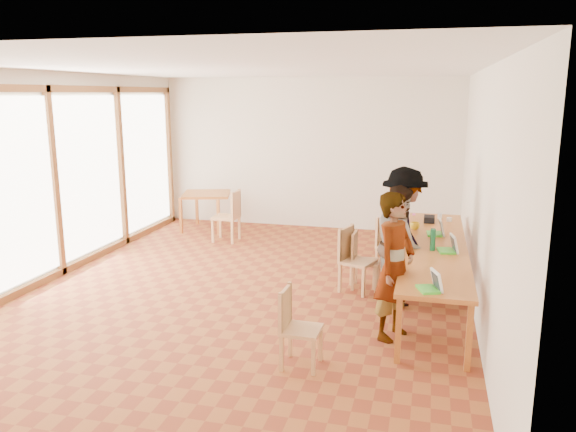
% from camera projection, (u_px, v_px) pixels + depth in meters
% --- Properties ---
extents(ground, '(8.00, 8.00, 0.00)m').
position_uv_depth(ground, '(247.00, 291.00, 7.80)').
color(ground, '#954D24').
rests_on(ground, ground).
extents(wall_back, '(6.00, 0.10, 3.00)m').
position_uv_depth(wall_back, '(309.00, 154.00, 11.27)').
color(wall_back, silver).
rests_on(wall_back, ground).
extents(wall_front, '(6.00, 0.10, 3.00)m').
position_uv_depth(wall_front, '(51.00, 277.00, 3.69)').
color(wall_front, silver).
rests_on(wall_front, ground).
extents(wall_right, '(0.10, 8.00, 3.00)m').
position_uv_depth(wall_right, '(481.00, 194.00, 6.76)').
color(wall_right, silver).
rests_on(wall_right, ground).
extents(window_wall, '(0.10, 8.00, 3.00)m').
position_uv_depth(window_wall, '(53.00, 176.00, 8.20)').
color(window_wall, white).
rests_on(window_wall, ground).
extents(ceiling, '(6.00, 8.00, 0.04)m').
position_uv_depth(ceiling, '(243.00, 66.00, 7.15)').
color(ceiling, white).
rests_on(ceiling, wall_back).
extents(communal_table, '(0.80, 4.00, 0.75)m').
position_uv_depth(communal_table, '(435.00, 249.00, 7.32)').
color(communal_table, '#C26C2B').
rests_on(communal_table, ground).
extents(side_table, '(0.90, 0.90, 0.75)m').
position_uv_depth(side_table, '(207.00, 197.00, 11.15)').
color(side_table, '#C26C2B').
rests_on(side_table, ground).
extents(chair_near, '(0.39, 0.39, 0.43)m').
position_uv_depth(chair_near, '(293.00, 319.00, 5.57)').
color(chair_near, tan).
rests_on(chair_near, ground).
extents(chair_mid, '(0.53, 0.53, 0.48)m').
position_uv_depth(chair_mid, '(352.00, 252.00, 7.72)').
color(chair_mid, tan).
rests_on(chair_mid, ground).
extents(chair_far, '(0.38, 0.38, 0.43)m').
position_uv_depth(chair_far, '(360.00, 254.00, 7.83)').
color(chair_far, tan).
rests_on(chair_far, ground).
extents(chair_empty, '(0.53, 0.53, 0.46)m').
position_uv_depth(chair_empty, '(388.00, 238.00, 8.53)').
color(chair_empty, tan).
rests_on(chair_empty, ground).
extents(chair_spare, '(0.44, 0.44, 0.50)m').
position_uv_depth(chair_spare, '(231.00, 211.00, 10.28)').
color(chair_spare, tan).
rests_on(chair_spare, ground).
extents(person_near, '(0.60, 0.71, 1.65)m').
position_uv_depth(person_near, '(395.00, 266.00, 6.16)').
color(person_near, gray).
rests_on(person_near, ground).
extents(person_mid, '(0.76, 0.87, 1.54)m').
position_uv_depth(person_mid, '(399.00, 244.00, 7.30)').
color(person_mid, gray).
rests_on(person_mid, ground).
extents(person_far, '(1.04, 1.28, 1.72)m').
position_uv_depth(person_far, '(403.00, 230.00, 7.64)').
color(person_far, gray).
rests_on(person_far, ground).
extents(laptop_near, '(0.28, 0.30, 0.21)m').
position_uv_depth(laptop_near, '(432.00, 285.00, 5.61)').
color(laptop_near, green).
rests_on(laptop_near, communal_table).
extents(laptop_mid, '(0.27, 0.30, 0.22)m').
position_uv_depth(laptop_mid, '(450.00, 247.00, 6.98)').
color(laptop_mid, green).
rests_on(laptop_mid, communal_table).
extents(laptop_far, '(0.26, 0.29, 0.23)m').
position_uv_depth(laptop_far, '(438.00, 231.00, 7.81)').
color(laptop_far, green).
rests_on(laptop_far, communal_table).
extents(yellow_mug, '(0.14, 0.14, 0.11)m').
position_uv_depth(yellow_mug, '(415.00, 226.00, 8.12)').
color(yellow_mug, yellow).
rests_on(yellow_mug, communal_table).
extents(green_bottle, '(0.07, 0.07, 0.28)m').
position_uv_depth(green_bottle, '(433.00, 240.00, 7.03)').
color(green_bottle, '#146338').
rests_on(green_bottle, communal_table).
extents(clear_glass, '(0.07, 0.07, 0.09)m').
position_uv_depth(clear_glass, '(440.00, 216.00, 8.84)').
color(clear_glass, silver).
rests_on(clear_glass, communal_table).
extents(condiment_cup, '(0.08, 0.08, 0.06)m').
position_uv_depth(condiment_cup, '(449.00, 220.00, 8.65)').
color(condiment_cup, white).
rests_on(condiment_cup, communal_table).
extents(pink_phone, '(0.05, 0.10, 0.01)m').
position_uv_depth(pink_phone, '(414.00, 214.00, 9.13)').
color(pink_phone, '#E947A0').
rests_on(pink_phone, communal_table).
extents(black_pouch, '(0.16, 0.26, 0.09)m').
position_uv_depth(black_pouch, '(429.00, 219.00, 8.61)').
color(black_pouch, black).
rests_on(black_pouch, communal_table).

